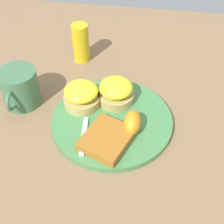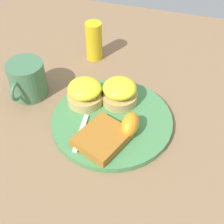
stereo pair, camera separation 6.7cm
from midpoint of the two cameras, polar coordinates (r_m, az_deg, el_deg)
The scene contains 9 objects.
ground_plane at distance 0.70m, azimuth 2.76°, elevation -2.11°, with size 1.10×1.10×0.00m, color #846647.
plate at distance 0.69m, azimuth 2.78°, elevation -1.72°, with size 0.27×0.27×0.01m, color #47844C.
sandwich_benedict_left at distance 0.71m, azimuth 4.09°, elevation 3.53°, with size 0.08×0.08×0.06m.
sandwich_benedict_right at distance 0.71m, azimuth -2.28°, elevation 3.46°, with size 0.08×0.08×0.06m.
hashbrown_patty at distance 0.63m, azimuth 1.06°, elevation -4.93°, with size 0.10×0.09×0.02m, color #A06220.
orange_wedge at distance 0.65m, azimuth 6.31°, elevation -2.44°, with size 0.06×0.04×0.04m, color orange.
fork at distance 0.69m, azimuth -1.75°, elevation -0.30°, with size 0.20×0.04×0.00m.
cup at distance 0.75m, azimuth -12.80°, elevation 5.68°, with size 0.12×0.09×0.09m.
condiment_bottle at distance 0.85m, azimuth -1.01°, elevation 12.75°, with size 0.04×0.04×0.11m, color gold.
Camera 2 is at (0.45, 0.14, 0.51)m, focal length 50.00 mm.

